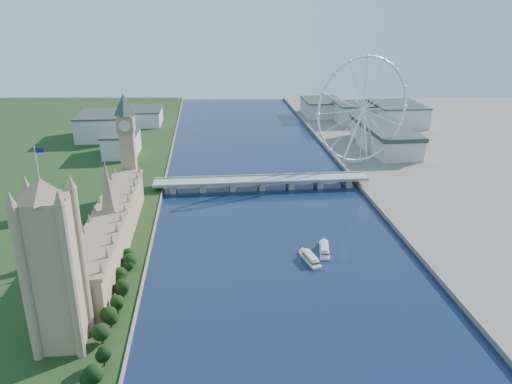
{
  "coord_description": "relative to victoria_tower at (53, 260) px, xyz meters",
  "views": [
    {
      "loc": [
        -53.33,
        -181.46,
        177.32
      ],
      "look_at": [
        -14.55,
        210.0,
        29.54
      ],
      "focal_mm": 35.0,
      "sensor_mm": 36.0,
      "label": 1
    }
  ],
  "objects": [
    {
      "name": "westminster_bridge",
      "position": [
        135.0,
        245.0,
        -47.86
      ],
      "size": [
        220.0,
        22.0,
        9.5
      ],
      "color": "gray",
      "rests_on": "ground"
    },
    {
      "name": "victoria_tower",
      "position": [
        0.0,
        0.0,
        0.0
      ],
      "size": [
        28.16,
        28.16,
        112.0
      ],
      "color": "tan",
      "rests_on": "ground"
    },
    {
      "name": "city_skyline",
      "position": [
        174.22,
        505.08,
        -37.53
      ],
      "size": [
        505.0,
        280.0,
        32.0
      ],
      "color": "beige",
      "rests_on": "ground"
    },
    {
      "name": "big_ben",
      "position": [
        7.0,
        223.0,
        12.08
      ],
      "size": [
        20.02,
        20.02,
        110.0
      ],
      "color": "tan",
      "rests_on": "ground"
    },
    {
      "name": "parliament_range",
      "position": [
        7.0,
        115.0,
        -36.01
      ],
      "size": [
        24.0,
        200.0,
        70.0
      ],
      "color": "tan",
      "rests_on": "ground"
    },
    {
      "name": "tree_row",
      "position": [
        22.0,
        3.0,
        -44.78
      ],
      "size": [
        8.75,
        184.75,
        22.16
      ],
      "color": "black",
      "rests_on": "ground"
    },
    {
      "name": "tour_boat_near",
      "position": [
        153.72,
        84.15,
        -54.49
      ],
      "size": [
        13.26,
        29.19,
        6.24
      ],
      "primitive_type": null,
      "rotation": [
        0.0,
        0.0,
        0.22
      ],
      "color": "beige",
      "rests_on": "ground"
    },
    {
      "name": "london_eye",
      "position": [
        254.98,
        300.08,
        13.03
      ],
      "size": [
        113.6,
        39.12,
        124.3
      ],
      "color": "silver",
      "rests_on": "ground"
    },
    {
      "name": "tour_boat_far",
      "position": [
        167.38,
        97.73,
        -54.49
      ],
      "size": [
        12.84,
        30.14,
        6.46
      ],
      "primitive_type": null,
      "rotation": [
        0.0,
        0.0,
        -0.19
      ],
      "color": "silver",
      "rests_on": "ground"
    },
    {
      "name": "county_hall",
      "position": [
        310.0,
        375.0,
        -54.49
      ],
      "size": [
        54.0,
        144.0,
        35.0
      ],
      "primitive_type": null,
      "color": "beige",
      "rests_on": "ground"
    }
  ]
}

